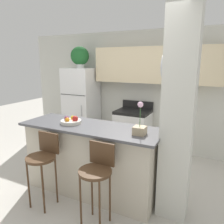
{
  "coord_description": "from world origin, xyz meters",
  "views": [
    {
      "loc": [
        1.58,
        -2.51,
        1.91
      ],
      "look_at": [
        0.0,
        0.7,
        1.08
      ],
      "focal_mm": 35.0,
      "sensor_mm": 36.0,
      "label": 1
    }
  ],
  "objects_px": {
    "refrigerator": "(81,107)",
    "orchid_vase": "(140,127)",
    "bar_stool_left": "(43,158)",
    "potted_plant_on_fridge": "(80,56)",
    "trash_bin": "(98,141)",
    "stove_range": "(133,131)",
    "fruit_bowl": "(71,121)",
    "bar_stool_right": "(97,172)"
  },
  "relations": [
    {
      "from": "potted_plant_on_fridge",
      "to": "fruit_bowl",
      "type": "relative_size",
      "value": 1.57
    },
    {
      "from": "trash_bin",
      "to": "fruit_bowl",
      "type": "bearing_deg",
      "value": -74.59
    },
    {
      "from": "orchid_vase",
      "to": "fruit_bowl",
      "type": "bearing_deg",
      "value": 178.75
    },
    {
      "from": "potted_plant_on_fridge",
      "to": "fruit_bowl",
      "type": "height_order",
      "value": "potted_plant_on_fridge"
    },
    {
      "from": "refrigerator",
      "to": "trash_bin",
      "type": "height_order",
      "value": "refrigerator"
    },
    {
      "from": "bar_stool_left",
      "to": "potted_plant_on_fridge",
      "type": "height_order",
      "value": "potted_plant_on_fridge"
    },
    {
      "from": "refrigerator",
      "to": "orchid_vase",
      "type": "xyz_separation_m",
      "value": [
        2.02,
        -1.7,
        0.24
      ]
    },
    {
      "from": "fruit_bowl",
      "to": "trash_bin",
      "type": "bearing_deg",
      "value": 105.41
    },
    {
      "from": "trash_bin",
      "to": "refrigerator",
      "type": "bearing_deg",
      "value": 158.66
    },
    {
      "from": "stove_range",
      "to": "fruit_bowl",
      "type": "relative_size",
      "value": 3.58
    },
    {
      "from": "trash_bin",
      "to": "orchid_vase",
      "type": "bearing_deg",
      "value": -45.51
    },
    {
      "from": "stove_range",
      "to": "orchid_vase",
      "type": "distance_m",
      "value": 2.01
    },
    {
      "from": "stove_range",
      "to": "potted_plant_on_fridge",
      "type": "xyz_separation_m",
      "value": [
        -1.27,
        -0.04,
        1.56
      ]
    },
    {
      "from": "bar_stool_left",
      "to": "refrigerator",
      "type": "bearing_deg",
      "value": 111.47
    },
    {
      "from": "refrigerator",
      "to": "orchid_vase",
      "type": "distance_m",
      "value": 2.65
    },
    {
      "from": "orchid_vase",
      "to": "refrigerator",
      "type": "bearing_deg",
      "value": 139.83
    },
    {
      "from": "potted_plant_on_fridge",
      "to": "bar_stool_right",
      "type": "bearing_deg",
      "value": -52.43
    },
    {
      "from": "refrigerator",
      "to": "orchid_vase",
      "type": "relative_size",
      "value": 4.29
    },
    {
      "from": "orchid_vase",
      "to": "trash_bin",
      "type": "relative_size",
      "value": 1.09
    },
    {
      "from": "bar_stool_right",
      "to": "potted_plant_on_fridge",
      "type": "height_order",
      "value": "potted_plant_on_fridge"
    },
    {
      "from": "stove_range",
      "to": "fruit_bowl",
      "type": "xyz_separation_m",
      "value": [
        -0.31,
        -1.72,
        0.61
      ]
    },
    {
      "from": "bar_stool_right",
      "to": "trash_bin",
      "type": "height_order",
      "value": "bar_stool_right"
    },
    {
      "from": "bar_stool_right",
      "to": "fruit_bowl",
      "type": "relative_size",
      "value": 3.32
    },
    {
      "from": "refrigerator",
      "to": "fruit_bowl",
      "type": "relative_size",
      "value": 5.93
    },
    {
      "from": "stove_range",
      "to": "bar_stool_right",
      "type": "bearing_deg",
      "value": -79.68
    },
    {
      "from": "bar_stool_left",
      "to": "trash_bin",
      "type": "relative_size",
      "value": 2.61
    },
    {
      "from": "potted_plant_on_fridge",
      "to": "fruit_bowl",
      "type": "bearing_deg",
      "value": -60.21
    },
    {
      "from": "trash_bin",
      "to": "potted_plant_on_fridge",
      "type": "bearing_deg",
      "value": 158.65
    },
    {
      "from": "bar_stool_right",
      "to": "refrigerator",
      "type": "bearing_deg",
      "value": 127.57
    },
    {
      "from": "refrigerator",
      "to": "trash_bin",
      "type": "bearing_deg",
      "value": -21.34
    },
    {
      "from": "bar_stool_left",
      "to": "stove_range",
      "type": "bearing_deg",
      "value": 79.39
    },
    {
      "from": "refrigerator",
      "to": "stove_range",
      "type": "bearing_deg",
      "value": 1.74
    },
    {
      "from": "refrigerator",
      "to": "fruit_bowl",
      "type": "xyz_separation_m",
      "value": [
        0.96,
        -1.68,
        0.18
      ]
    },
    {
      "from": "stove_range",
      "to": "orchid_vase",
      "type": "relative_size",
      "value": 2.59
    },
    {
      "from": "potted_plant_on_fridge",
      "to": "trash_bin",
      "type": "bearing_deg",
      "value": -21.35
    },
    {
      "from": "bar_stool_left",
      "to": "potted_plant_on_fridge",
      "type": "bearing_deg",
      "value": 111.47
    },
    {
      "from": "stove_range",
      "to": "potted_plant_on_fridge",
      "type": "relative_size",
      "value": 2.29
    },
    {
      "from": "stove_range",
      "to": "bar_stool_right",
      "type": "relative_size",
      "value": 1.08
    },
    {
      "from": "orchid_vase",
      "to": "fruit_bowl",
      "type": "height_order",
      "value": "orchid_vase"
    },
    {
      "from": "fruit_bowl",
      "to": "trash_bin",
      "type": "height_order",
      "value": "fruit_bowl"
    },
    {
      "from": "bar_stool_left",
      "to": "fruit_bowl",
      "type": "xyz_separation_m",
      "value": [
        0.11,
        0.5,
        0.4
      ]
    },
    {
      "from": "stove_range",
      "to": "bar_stool_right",
      "type": "xyz_separation_m",
      "value": [
        0.4,
        -2.22,
        0.21
      ]
    }
  ]
}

